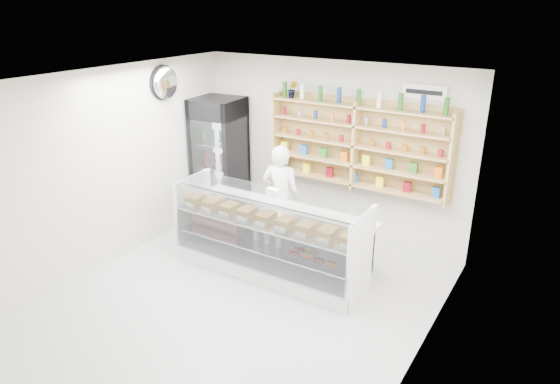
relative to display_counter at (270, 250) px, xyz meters
The scene contains 8 objects.
room 1.36m from the display_counter, 84.79° to the right, with size 5.00×5.00×5.00m.
display_counter is the anchor object (origin of this frame).
shop_worker 0.99m from the display_counter, 111.81° to the left, with size 0.60×0.39×1.63m, color silver.
drinks_cooler 2.24m from the display_counter, 146.76° to the left, with size 0.82×0.80×2.12m.
wall_shelving 2.04m from the display_counter, 68.89° to the left, with size 2.84×0.28×1.33m.
potted_plant 2.55m from the display_counter, 109.65° to the left, with size 0.15×0.12×0.27m, color #1E6626.
security_mirror 2.99m from the display_counter, behind, with size 0.15×0.50×0.50m, color silver.
wall_sign 3.05m from the display_counter, 47.72° to the left, with size 0.62×0.03×0.20m, color white.
Camera 1 is at (3.33, -4.38, 3.63)m, focal length 32.00 mm.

